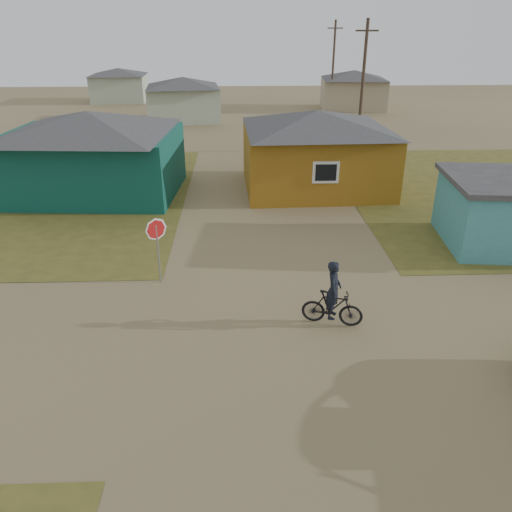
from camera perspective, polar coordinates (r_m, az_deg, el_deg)
The scene contains 10 objects.
ground at distance 13.27m, azimuth 4.60°, elevation -10.57°, with size 120.00×120.00×0.00m, color olive.
house_teal at distance 25.83m, azimuth -18.30°, elevation 11.19°, with size 8.93×7.08×4.00m.
house_yellow at distance 25.66m, azimuth 6.90°, elevation 12.04°, with size 7.72×6.76×3.90m.
house_pale_west at distance 45.31m, azimuth -8.29°, elevation 17.41°, with size 7.04×6.15×3.60m.
house_beige_east at distance 52.31m, azimuth 11.06°, elevation 18.23°, with size 6.95×6.05×3.60m.
house_pale_north at distance 58.38m, azimuth -15.37°, elevation 18.40°, with size 6.28×5.81×3.40m.
utility_pole_near at distance 33.84m, azimuth 12.07°, elevation 18.51°, with size 1.40×0.20×8.00m.
utility_pole_far at distance 49.64m, azimuth 8.80°, elevation 20.69°, with size 1.40×0.20×8.00m.
stop_sign at distance 16.00m, azimuth -11.29°, elevation 2.33°, with size 0.72×0.21×2.24m.
cyclist at distance 14.04m, azimuth 8.75°, elevation -5.20°, with size 1.78×0.94×1.94m.
Camera 1 is at (-1.45, -10.70, 7.72)m, focal length 35.00 mm.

